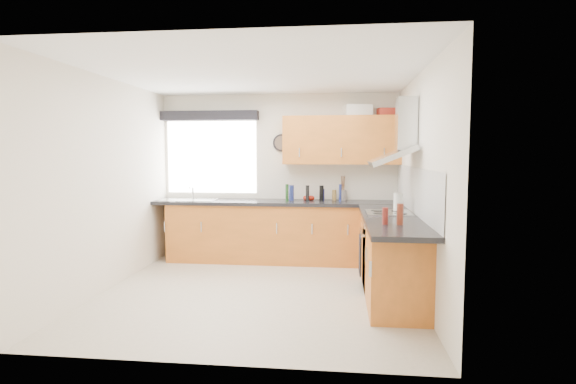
# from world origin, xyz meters

# --- Properties ---
(ground_plane) EXTENTS (3.60, 3.60, 0.00)m
(ground_plane) POSITION_xyz_m (0.00, 0.00, 0.00)
(ground_plane) COLOR beige
(ceiling) EXTENTS (3.60, 3.60, 0.02)m
(ceiling) POSITION_xyz_m (0.00, 0.00, 2.50)
(ceiling) COLOR white
(ceiling) RESTS_ON wall_back
(wall_back) EXTENTS (3.60, 0.02, 2.50)m
(wall_back) POSITION_xyz_m (0.00, 1.80, 1.25)
(wall_back) COLOR silver
(wall_back) RESTS_ON ground_plane
(wall_front) EXTENTS (3.60, 0.02, 2.50)m
(wall_front) POSITION_xyz_m (0.00, -1.80, 1.25)
(wall_front) COLOR silver
(wall_front) RESTS_ON ground_plane
(wall_left) EXTENTS (0.02, 3.60, 2.50)m
(wall_left) POSITION_xyz_m (-1.80, 0.00, 1.25)
(wall_left) COLOR silver
(wall_left) RESTS_ON ground_plane
(wall_right) EXTENTS (0.02, 3.60, 2.50)m
(wall_right) POSITION_xyz_m (1.80, 0.00, 1.25)
(wall_right) COLOR silver
(wall_right) RESTS_ON ground_plane
(window) EXTENTS (1.40, 0.02, 1.10)m
(window) POSITION_xyz_m (-1.05, 1.79, 1.55)
(window) COLOR white
(window) RESTS_ON wall_back
(window_blind) EXTENTS (1.50, 0.18, 0.14)m
(window_blind) POSITION_xyz_m (-1.05, 1.70, 2.18)
(window_blind) COLOR black
(window_blind) RESTS_ON wall_back
(splashback) EXTENTS (0.01, 3.00, 0.54)m
(splashback) POSITION_xyz_m (1.79, 0.30, 1.18)
(splashback) COLOR white
(splashback) RESTS_ON wall_right
(base_cab_back) EXTENTS (3.00, 0.58, 0.86)m
(base_cab_back) POSITION_xyz_m (-0.10, 1.51, 0.43)
(base_cab_back) COLOR #AE5C1F
(base_cab_back) RESTS_ON ground_plane
(base_cab_corner) EXTENTS (0.60, 0.60, 0.86)m
(base_cab_corner) POSITION_xyz_m (1.50, 1.50, 0.43)
(base_cab_corner) COLOR #AE5C1F
(base_cab_corner) RESTS_ON ground_plane
(base_cab_right) EXTENTS (0.58, 2.10, 0.86)m
(base_cab_right) POSITION_xyz_m (1.51, 0.15, 0.43)
(base_cab_right) COLOR #AE5C1F
(base_cab_right) RESTS_ON ground_plane
(worktop_back) EXTENTS (3.60, 0.62, 0.05)m
(worktop_back) POSITION_xyz_m (0.00, 1.50, 0.89)
(worktop_back) COLOR black
(worktop_back) RESTS_ON base_cab_back
(worktop_right) EXTENTS (0.62, 2.42, 0.05)m
(worktop_right) POSITION_xyz_m (1.50, 0.00, 0.89)
(worktop_right) COLOR black
(worktop_right) RESTS_ON base_cab_right
(sink) EXTENTS (0.84, 0.46, 0.10)m
(sink) POSITION_xyz_m (-1.33, 1.50, 0.95)
(sink) COLOR #B6BBBD
(sink) RESTS_ON worktop_back
(oven) EXTENTS (0.56, 0.58, 0.85)m
(oven) POSITION_xyz_m (1.50, 0.30, 0.42)
(oven) COLOR black
(oven) RESTS_ON ground_plane
(hob_plate) EXTENTS (0.52, 0.52, 0.01)m
(hob_plate) POSITION_xyz_m (1.50, 0.30, 0.92)
(hob_plate) COLOR #B6BBBD
(hob_plate) RESTS_ON worktop_right
(extractor_hood) EXTENTS (0.52, 0.78, 0.66)m
(extractor_hood) POSITION_xyz_m (1.60, 0.30, 1.77)
(extractor_hood) COLOR #B6BBBD
(extractor_hood) RESTS_ON wall_right
(upper_cabinets) EXTENTS (1.70, 0.35, 0.70)m
(upper_cabinets) POSITION_xyz_m (0.95, 1.62, 1.80)
(upper_cabinets) COLOR #AE5C1F
(upper_cabinets) RESTS_ON wall_back
(washing_machine) EXTENTS (0.56, 0.54, 0.76)m
(washing_machine) POSITION_xyz_m (-0.77, 1.52, 0.38)
(washing_machine) COLOR white
(washing_machine) RESTS_ON ground_plane
(wall_clock) EXTENTS (0.27, 0.04, 0.27)m
(wall_clock) POSITION_xyz_m (0.05, 1.76, 1.77)
(wall_clock) COLOR black
(wall_clock) RESTS_ON wall_back
(casserole) EXTENTS (0.45, 0.37, 0.16)m
(casserole) POSITION_xyz_m (1.18, 1.72, 2.23)
(casserole) COLOR white
(casserole) RESTS_ON upper_cabinets
(storage_box) EXTENTS (0.28, 0.24, 0.11)m
(storage_box) POSITION_xyz_m (1.60, 1.72, 2.21)
(storage_box) COLOR red
(storage_box) RESTS_ON upper_cabinets
(utensil_pot) EXTENTS (0.12, 0.12, 0.15)m
(utensil_pot) POSITION_xyz_m (0.98, 1.70, 0.98)
(utensil_pot) COLOR gray
(utensil_pot) RESTS_ON worktop_back
(kitchen_roll) EXTENTS (0.11, 0.11, 0.23)m
(kitchen_roll) POSITION_xyz_m (1.62, 0.41, 1.02)
(kitchen_roll) COLOR white
(kitchen_roll) RESTS_ON worktop_right
(tomato_cluster) EXTENTS (0.15, 0.15, 0.07)m
(tomato_cluster) POSITION_xyz_m (0.47, 1.65, 0.94)
(tomato_cluster) COLOR #A31A0A
(tomato_cluster) RESTS_ON worktop_back
(jar_0) EXTENTS (0.05, 0.05, 0.23)m
(jar_0) POSITION_xyz_m (0.46, 1.55, 1.02)
(jar_0) COLOR black
(jar_0) RESTS_ON worktop_back
(jar_1) EXTENTS (0.08, 0.08, 0.23)m
(jar_1) POSITION_xyz_m (0.22, 1.57, 1.03)
(jar_1) COLOR navy
(jar_1) RESTS_ON worktop_back
(jar_2) EXTENTS (0.06, 0.06, 0.22)m
(jar_2) POSITION_xyz_m (0.66, 1.60, 1.02)
(jar_2) COLOR black
(jar_2) RESTS_ON worktop_back
(jar_3) EXTENTS (0.06, 0.06, 0.16)m
(jar_3) POSITION_xyz_m (0.85, 1.68, 0.99)
(jar_3) COLOR brown
(jar_3) RESTS_ON worktop_back
(jar_4) EXTENTS (0.04, 0.04, 0.25)m
(jar_4) POSITION_xyz_m (0.94, 1.51, 1.04)
(jar_4) COLOR navy
(jar_4) RESTS_ON worktop_back
(jar_5) EXTENTS (0.06, 0.06, 0.17)m
(jar_5) POSITION_xyz_m (0.68, 1.61, 1.00)
(jar_5) COLOR #151749
(jar_5) RESTS_ON worktop_back
(jar_6) EXTENTS (0.05, 0.05, 0.25)m
(jar_6) POSITION_xyz_m (0.17, 1.45, 1.03)
(jar_6) COLOR #183B15
(jar_6) RESTS_ON worktop_back
(bottle_0) EXTENTS (0.06, 0.06, 0.21)m
(bottle_0) POSITION_xyz_m (1.52, -0.55, 1.02)
(bottle_0) COLOR maroon
(bottle_0) RESTS_ON worktop_right
(bottle_1) EXTENTS (0.06, 0.06, 0.17)m
(bottle_1) POSITION_xyz_m (1.37, -0.54, 0.99)
(bottle_1) COLOR maroon
(bottle_1) RESTS_ON worktop_right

